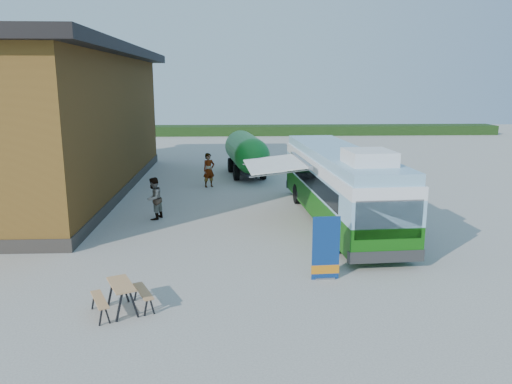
{
  "coord_description": "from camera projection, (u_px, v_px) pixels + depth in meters",
  "views": [
    {
      "loc": [
        -0.93,
        -16.51,
        5.75
      ],
      "look_at": [
        -0.01,
        2.99,
        1.4
      ],
      "focal_mm": 35.0,
      "sensor_mm": 36.0,
      "label": 1
    }
  ],
  "objects": [
    {
      "name": "ground",
      "position": [
        260.0,
        250.0,
        17.39
      ],
      "size": [
        100.0,
        100.0,
        0.0
      ],
      "primitive_type": "plane",
      "color": "#BCB7AD",
      "rests_on": "ground"
    },
    {
      "name": "barn",
      "position": [
        48.0,
        124.0,
        25.88
      ],
      "size": [
        9.6,
        21.2,
        7.5
      ],
      "color": "brown",
      "rests_on": "ground"
    },
    {
      "name": "hedge",
      "position": [
        314.0,
        130.0,
        54.7
      ],
      "size": [
        40.0,
        3.0,
        1.0
      ],
      "primitive_type": "cube",
      "color": "#264419",
      "rests_on": "ground"
    },
    {
      "name": "bus",
      "position": [
        339.0,
        183.0,
        20.48
      ],
      "size": [
        3.11,
        11.49,
        3.49
      ],
      "rotation": [
        0.0,
        0.0,
        0.06
      ],
      "color": "#1B6B11",
      "rests_on": "ground"
    },
    {
      "name": "awning",
      "position": [
        279.0,
        161.0,
        20.48
      ],
      "size": [
        2.58,
        3.9,
        0.49
      ],
      "rotation": [
        0.0,
        0.0,
        0.06
      ],
      "color": "white",
      "rests_on": "ground"
    },
    {
      "name": "banner",
      "position": [
        326.0,
        254.0,
        14.64
      ],
      "size": [
        0.84,
        0.22,
        1.93
      ],
      "rotation": [
        0.0,
        0.0,
        0.06
      ],
      "color": "navy",
      "rests_on": "ground"
    },
    {
      "name": "picnic_table",
      "position": [
        122.0,
        291.0,
        12.6
      ],
      "size": [
        1.72,
        1.65,
        0.77
      ],
      "rotation": [
        0.0,
        0.0,
        0.43
      ],
      "color": "tan",
      "rests_on": "ground"
    },
    {
      "name": "person_a",
      "position": [
        209.0,
        170.0,
        27.51
      ],
      "size": [
        0.82,
        0.74,
        1.89
      ],
      "primitive_type": "imported",
      "rotation": [
        0.0,
        0.0,
        0.53
      ],
      "color": "#999999",
      "rests_on": "ground"
    },
    {
      "name": "person_b",
      "position": [
        154.0,
        198.0,
        21.06
      ],
      "size": [
        0.96,
        1.07,
        1.8
      ],
      "primitive_type": "imported",
      "rotation": [
        0.0,
        0.0,
        -1.95
      ],
      "color": "#999999",
      "rests_on": "ground"
    },
    {
      "name": "slurry_tanker",
      "position": [
        246.0,
        152.0,
        30.74
      ],
      "size": [
        2.64,
        6.97,
        2.58
      ],
      "rotation": [
        0.0,
        0.0,
        0.12
      ],
      "color": "#18882A",
      "rests_on": "ground"
    }
  ]
}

